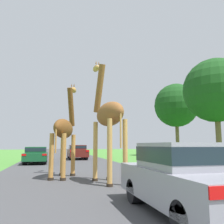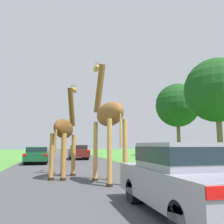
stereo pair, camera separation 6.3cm
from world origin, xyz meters
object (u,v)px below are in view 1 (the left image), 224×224
Objects in this scene: giraffe_near_road at (108,117)px; car_queue_left at (36,154)px; car_queue_right at (77,152)px; tree_left_edge at (176,105)px; giraffe_companion at (64,131)px; tree_right_cluster at (216,90)px; car_lead_maroon at (186,176)px.

giraffe_near_road is 1.29× the size of car_queue_left.
tree_left_edge reaches higher than car_queue_right.
giraffe_companion is at bearing -131.52° from tree_left_edge.
car_queue_left is 0.42× the size of tree_left_edge.
car_queue_right is 0.51× the size of tree_right_cluster.
giraffe_near_road is 1.34× the size of car_lead_maroon.
tree_left_edge is at bearing 43.74° from giraffe_near_road.
tree_left_edge reaches higher than tree_right_cluster.
tree_left_edge reaches higher than car_lead_maroon.
car_queue_left is 0.45× the size of tree_right_cluster.
car_lead_maroon is at bearing -130.50° from tree_right_cluster.
giraffe_near_road reaches higher than car_queue_right.
tree_left_edge is 11.28m from tree_right_cluster.
car_lead_maroon is 28.36m from tree_left_edge.
car_lead_maroon is at bearing -92.06° from giraffe_near_road.
giraffe_near_road is 24.63m from tree_left_edge.
car_queue_left is at bearing 96.86° from giraffe_near_road.
giraffe_companion is 15.72m from tree_right_cluster.
car_lead_maroon is 0.43× the size of tree_right_cluster.
giraffe_near_road reaches higher than giraffe_companion.
giraffe_near_road is at bearing 98.48° from car_lead_maroon.
giraffe_companion is 6.90m from car_lead_maroon.
giraffe_companion is at bearing -153.37° from tree_right_cluster.
car_queue_right is 15.54m from tree_left_edge.
tree_left_edge is (17.52, 8.97, 6.10)m from car_queue_left.
car_queue_right is 1.12× the size of car_queue_left.
giraffe_near_road is at bearing -72.60° from car_queue_left.
giraffe_companion reaches higher than car_queue_right.
tree_right_cluster is (-2.24, -11.04, -0.52)m from tree_left_edge.
car_queue_left is at bearing 104.83° from car_lead_maroon.
tree_left_edge is (13.77, 3.95, 6.03)m from car_queue_right.
tree_right_cluster is at bearing 25.46° from giraffe_near_road.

